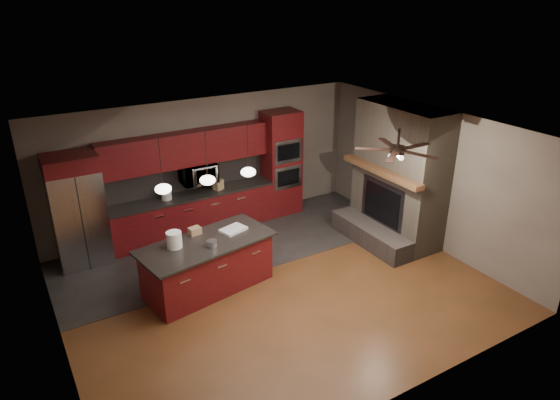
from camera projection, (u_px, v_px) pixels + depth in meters
ground at (277, 286)px, 8.81m from camera, size 7.00×7.00×0.00m
ceiling at (276, 133)px, 7.70m from camera, size 7.00×6.00×0.02m
back_wall at (205, 163)px, 10.62m from camera, size 7.00×0.02×2.80m
right_wall at (429, 176)px, 9.89m from camera, size 0.02×6.00×2.80m
left_wall at (49, 272)px, 6.61m from camera, size 0.02×6.00×2.80m
slate_tile_patch at (233, 244)px, 10.23m from camera, size 7.00×2.40×0.01m
fireplace_column at (397, 179)px, 10.03m from camera, size 1.30×2.10×2.80m
back_cabinetry at (191, 194)px, 10.39m from camera, size 3.59×0.64×2.20m
oven_tower at (281, 163)px, 11.26m from camera, size 0.80×0.63×2.38m
microwave at (198, 174)px, 10.33m from camera, size 0.73×0.41×0.50m
refrigerator at (78, 211)px, 9.17m from camera, size 0.93×0.75×2.16m
kitchen_island at (208, 265)px, 8.58m from camera, size 2.44×1.41×0.92m
white_bucket at (174, 240)px, 8.17m from camera, size 0.32×0.32×0.28m
paint_can at (212, 243)px, 8.22m from camera, size 0.23×0.23×0.11m
paint_tray at (233, 229)px, 8.77m from camera, size 0.50×0.41×0.04m
cardboard_box at (195, 231)px, 8.63m from camera, size 0.22×0.18×0.13m
counter_bucket at (166, 194)px, 10.06m from camera, size 0.21×0.21×0.23m
counter_box at (218, 185)px, 10.55m from camera, size 0.24×0.21×0.22m
pendant_left at (163, 189)px, 7.81m from camera, size 0.26×0.26×0.92m
pendant_center at (208, 180)px, 8.16m from camera, size 0.26×0.26×0.92m
pendant_right at (248, 172)px, 8.51m from camera, size 0.26×0.26×0.92m
ceiling_fan at (398, 149)px, 8.05m from camera, size 1.27×1.33×0.41m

